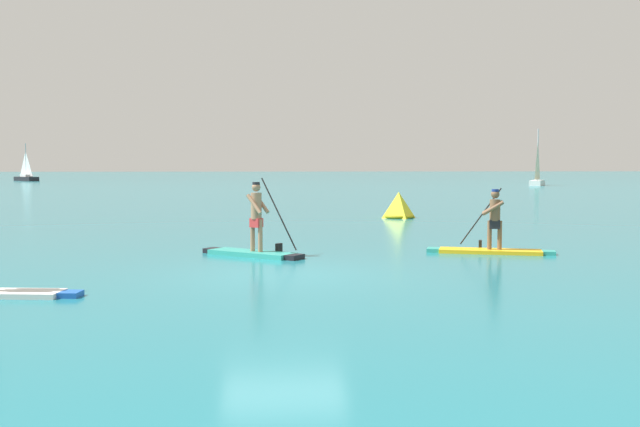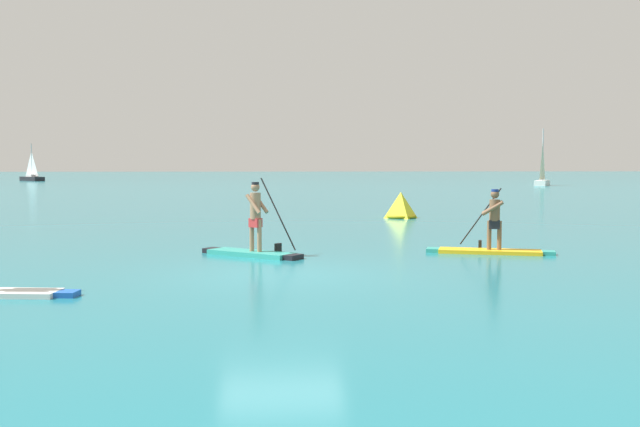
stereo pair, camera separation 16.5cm
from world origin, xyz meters
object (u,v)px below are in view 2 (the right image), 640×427
paddleboarder_far_right (490,240)px  sailboat_right_horizon (542,178)px  paddleboarder_mid_center (253,240)px  race_marker_buoy (401,207)px  sailboat_left_horizon (32,176)px

paddleboarder_far_right → sailboat_right_horizon: size_ratio=0.52×
paddleboarder_mid_center → race_marker_buoy: paddleboarder_mid_center is taller
paddleboarder_far_right → sailboat_right_horizon: 62.11m
paddleboarder_mid_center → sailboat_right_horizon: sailboat_right_horizon is taller
paddleboarder_mid_center → sailboat_left_horizon: size_ratio=0.49×
paddleboarder_mid_center → race_marker_buoy: (5.88, 12.23, 0.09)m
paddleboarder_mid_center → race_marker_buoy: 13.57m
paddleboarder_far_right → sailboat_left_horizon: size_ratio=0.61×
race_marker_buoy → sailboat_left_horizon: 81.58m
sailboat_right_horizon → paddleboarder_mid_center: bearing=0.9°
sailboat_left_horizon → sailboat_right_horizon: sailboat_right_horizon is taller
sailboat_right_horizon → paddleboarder_far_right: bearing=5.7°
race_marker_buoy → sailboat_left_horizon: (-37.95, 72.22, 0.14)m
race_marker_buoy → sailboat_left_horizon: bearing=117.7°
sailboat_left_horizon → sailboat_right_horizon: 67.15m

